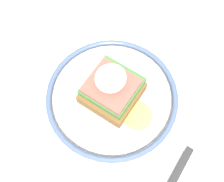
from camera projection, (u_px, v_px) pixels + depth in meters
ground_plane at (113, 174)px, 1.23m from camera, size 6.00×6.00×0.00m
dining_table at (114, 127)px, 0.67m from camera, size 1.12×0.67×0.72m
plate at (112, 97)px, 0.57m from camera, size 0.24×0.24×0.02m
sandwich at (112, 88)px, 0.54m from camera, size 0.13×0.09×0.08m
fork at (42, 51)px, 0.62m from camera, size 0.04×0.14×0.00m
knife at (187, 154)px, 0.53m from camera, size 0.02×0.20×0.01m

